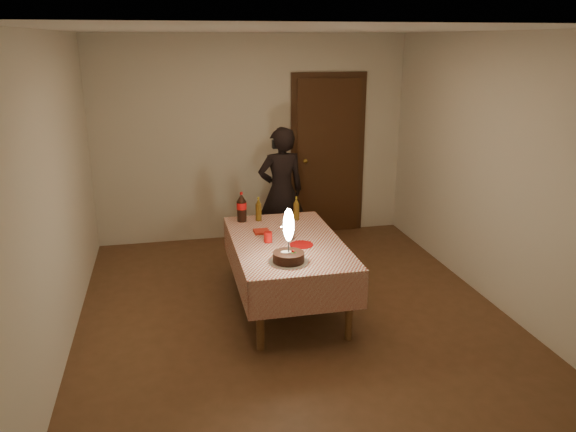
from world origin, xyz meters
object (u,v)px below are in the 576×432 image
(birthday_cake, at_px, (289,249))
(clear_cup, at_px, (292,234))
(photographer, at_px, (281,191))
(amber_bottle_right, at_px, (296,209))
(red_plate, at_px, (301,245))
(cola_bottle, at_px, (242,207))
(amber_bottle_left, at_px, (259,210))
(red_cup, at_px, (268,237))
(dining_table, at_px, (287,250))

(birthday_cake, height_order, clear_cup, birthday_cake)
(photographer, bearing_deg, birthday_cake, -99.99)
(birthday_cake, bearing_deg, amber_bottle_right, 73.54)
(amber_bottle_right, height_order, photographer, photographer)
(red_plate, xyz_separation_m, clear_cup, (-0.05, 0.19, 0.04))
(cola_bottle, height_order, amber_bottle_right, cola_bottle)
(clear_cup, height_order, photographer, photographer)
(amber_bottle_left, bearing_deg, birthday_cake, -87.26)
(red_plate, distance_m, red_cup, 0.33)
(amber_bottle_right, bearing_deg, birthday_cake, -106.46)
(clear_cup, xyz_separation_m, amber_bottle_left, (-0.21, 0.63, 0.07))
(amber_bottle_right, bearing_deg, red_cup, -124.46)
(cola_bottle, distance_m, amber_bottle_right, 0.58)
(clear_cup, bearing_deg, cola_bottle, 121.15)
(photographer, bearing_deg, clear_cup, -97.83)
(amber_bottle_left, bearing_deg, cola_bottle, 176.45)
(dining_table, bearing_deg, birthday_cake, -100.76)
(birthday_cake, distance_m, photographer, 2.03)
(birthday_cake, relative_size, red_plate, 2.19)
(clear_cup, xyz_separation_m, cola_bottle, (-0.39, 0.65, 0.11))
(red_plate, height_order, red_cup, red_cup)
(clear_cup, bearing_deg, red_plate, -74.17)
(red_plate, distance_m, photographer, 1.62)
(birthday_cake, xyz_separation_m, amber_bottle_right, (0.34, 1.14, -0.00))
(birthday_cake, height_order, amber_bottle_left, birthday_cake)
(dining_table, height_order, amber_bottle_left, amber_bottle_left)
(dining_table, distance_m, amber_bottle_right, 0.69)
(birthday_cake, xyz_separation_m, amber_bottle_left, (-0.06, 1.20, -0.00))
(photographer, bearing_deg, cola_bottle, -126.89)
(cola_bottle, height_order, amber_bottle_left, cola_bottle)
(dining_table, relative_size, amber_bottle_right, 6.75)
(clear_cup, relative_size, amber_bottle_left, 0.35)
(birthday_cake, relative_size, cola_bottle, 1.52)
(amber_bottle_left, bearing_deg, amber_bottle_right, -8.93)
(clear_cup, distance_m, cola_bottle, 0.76)
(birthday_cake, height_order, cola_bottle, birthday_cake)
(birthday_cake, height_order, red_cup, birthday_cake)
(red_plate, relative_size, cola_bottle, 0.69)
(dining_table, distance_m, red_plate, 0.21)
(dining_table, height_order, amber_bottle_right, amber_bottle_right)
(amber_bottle_left, bearing_deg, red_plate, -72.07)
(photographer, bearing_deg, amber_bottle_left, -117.31)
(dining_table, bearing_deg, photographer, 80.29)
(red_plate, relative_size, red_cup, 2.20)
(cola_bottle, height_order, photographer, photographer)
(dining_table, height_order, photographer, photographer)
(amber_bottle_left, height_order, amber_bottle_right, same)
(birthday_cake, xyz_separation_m, cola_bottle, (-0.24, 1.21, 0.03))
(birthday_cake, bearing_deg, photographer, 80.01)
(birthday_cake, height_order, photographer, photographer)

